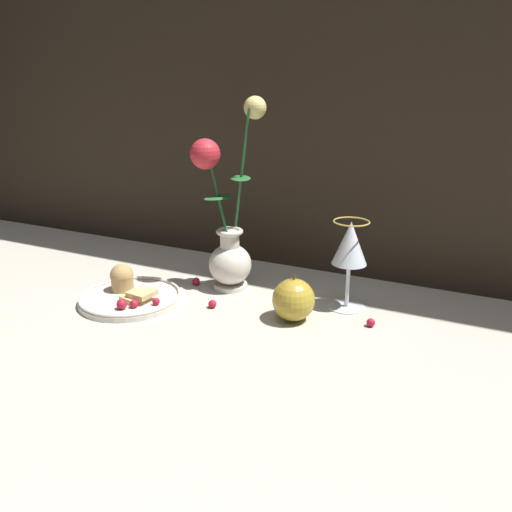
# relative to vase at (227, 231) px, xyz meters

# --- Properties ---
(ground_plane) EXTENTS (2.40, 2.40, 0.00)m
(ground_plane) POSITION_rel_vase_xyz_m (0.10, -0.09, -0.13)
(ground_plane) COLOR #B7B2A3
(ground_plane) RESTS_ON ground
(vase) EXTENTS (0.14, 0.10, 0.39)m
(vase) POSITION_rel_vase_xyz_m (0.00, 0.00, 0.00)
(vase) COLOR silver
(vase) RESTS_ON ground_plane
(plate_with_pastries) EXTENTS (0.20, 0.20, 0.07)m
(plate_with_pastries) POSITION_rel_vase_xyz_m (-0.15, -0.15, -0.11)
(plate_with_pastries) COLOR silver
(plate_with_pastries) RESTS_ON ground_plane
(wine_glass) EXTENTS (0.07, 0.07, 0.17)m
(wine_glass) POSITION_rel_vase_xyz_m (0.26, 0.01, -0.00)
(wine_glass) COLOR silver
(wine_glass) RESTS_ON ground_plane
(apple_beside_vase) EXTENTS (0.08, 0.08, 0.09)m
(apple_beside_vase) POSITION_rel_vase_xyz_m (0.18, -0.08, -0.09)
(apple_beside_vase) COLOR #B2932D
(apple_beside_vase) RESTS_ON ground_plane
(berry_near_plate) EXTENTS (0.02, 0.02, 0.02)m
(berry_near_plate) POSITION_rel_vase_xyz_m (0.02, -0.11, -0.12)
(berry_near_plate) COLOR #AD192D
(berry_near_plate) RESTS_ON ground_plane
(berry_front_center) EXTENTS (0.02, 0.02, 0.02)m
(berry_front_center) POSITION_rel_vase_xyz_m (0.32, -0.05, -0.12)
(berry_front_center) COLOR #AD192D
(berry_front_center) RESTS_ON ground_plane
(berry_by_glass_stem) EXTENTS (0.01, 0.01, 0.01)m
(berry_by_glass_stem) POSITION_rel_vase_xyz_m (0.15, -0.01, -0.12)
(berry_by_glass_stem) COLOR #AD192D
(berry_by_glass_stem) RESTS_ON ground_plane
(berry_under_candlestick) EXTENTS (0.02, 0.02, 0.02)m
(berry_under_candlestick) POSITION_rel_vase_xyz_m (-0.07, -0.02, -0.12)
(berry_under_candlestick) COLOR #AD192D
(berry_under_candlestick) RESTS_ON ground_plane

